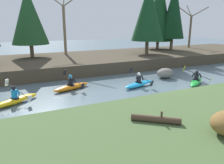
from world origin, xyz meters
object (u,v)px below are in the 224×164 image
kayaker_middle (140,83)px  boulder_midstream (165,73)px  kayaker_lead (196,81)px  kayaker_trailing (72,86)px  kayaker_far_back (18,99)px  driftwood_log (156,119)px

kayaker_middle → boulder_midstream: kayaker_middle is taller
kayaker_lead → kayaker_trailing: bearing=129.2°
kayaker_lead → kayaker_far_back: 11.98m
kayaker_far_back → boulder_midstream: 10.99m
kayaker_trailing → boulder_midstream: bearing=-21.8°
kayaker_far_back → driftwood_log: size_ratio=1.68×
driftwood_log → kayaker_middle: bearing=100.7°
kayaker_lead → driftwood_log: size_ratio=1.65×
boulder_midstream → kayaker_trailing: bearing=178.8°
kayaker_trailing → driftwood_log: 7.80m
kayaker_middle → kayaker_trailing: (-4.49, 1.30, 0.02)m
kayaker_middle → kayaker_far_back: same height
kayaker_far_back → driftwood_log: (4.42, -6.52, 0.66)m
kayaker_middle → kayaker_far_back: bearing=161.7°
kayaker_middle → boulder_midstream: bearing=2.9°
kayaker_lead → kayaker_trailing: size_ratio=0.94×
kayaker_middle → boulder_midstream: (3.08, 1.14, 0.20)m
kayaker_lead → driftwood_log: kayaker_lead is taller
kayaker_trailing → kayaker_lead: bearing=-36.7°
kayaker_middle → driftwood_log: kayaker_middle is taller
kayaker_lead → boulder_midstream: bearing=78.0°
kayaker_trailing → kayaker_far_back: bearing=178.8°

